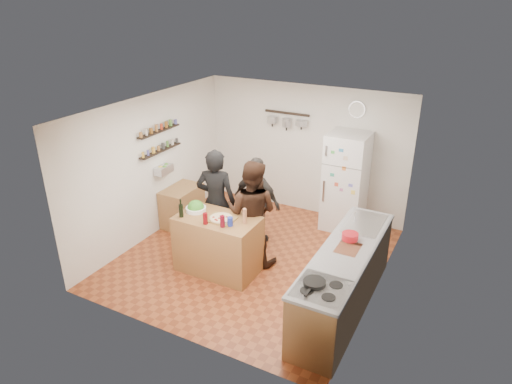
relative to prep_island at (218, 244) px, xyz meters
The scene contains 26 objects.
room_shell 1.27m from the prep_island, 71.15° to the left, with size 4.20×4.20×4.20m.
prep_island is the anchor object (origin of this frame).
pizza_board 0.47m from the prep_island, 14.04° to the right, with size 0.42×0.34×0.02m, color brown.
pizza 0.49m from the prep_island, 14.04° to the right, with size 0.34×0.34×0.02m, color beige.
salad_bowl 0.64m from the prep_island, behind, with size 0.32×0.32×0.06m, color white.
wine_bottle 0.78m from the prep_island, 156.25° to the right, with size 0.07×0.07×0.20m, color black.
wine_glass_near 0.59m from the prep_island, 101.77° to the right, with size 0.07×0.07×0.17m, color #61080D.
wine_glass_far 0.62m from the prep_island, 42.27° to the right, with size 0.07×0.07×0.17m, color #550715.
pepper_mill 0.72m from the prep_island, ahead, with size 0.06×0.06×0.20m, color #A26744.
salt_canister 0.61m from the prep_island, 21.80° to the right, with size 0.08×0.08×0.14m, color navy.
person_left 0.76m from the prep_island, 123.83° to the left, with size 0.65×0.43×1.79m, color black.
person_center 0.71m from the prep_island, 55.17° to the left, with size 0.84×0.65×1.72m, color black.
person_back 1.10m from the prep_island, 83.09° to the left, with size 0.91×0.38×1.56m, color #2B2826.
counter_run 2.02m from the prep_island, ahead, with size 0.63×2.63×0.90m, color #9E7042.
stove_top 2.28m from the prep_island, 25.20° to the right, with size 0.60×0.62×0.02m, color white.
skillet 2.19m from the prep_island, 25.64° to the right, with size 0.26×0.26×0.05m, color black.
sink 2.24m from the prep_island, 22.81° to the left, with size 0.50×0.80×0.03m, color silver.
cutting_board 2.07m from the prep_island, ahead, with size 0.30×0.40×0.02m, color brown.
red_bowl 2.06m from the prep_island, ahead, with size 0.23×0.23×0.09m, color #B5141E.
fridge 2.66m from the prep_island, 61.09° to the left, with size 0.70×0.68×1.80m, color white.
wall_clock 3.38m from the prep_island, 64.22° to the left, with size 0.30×0.30×0.03m, color silver.
spice_shelf_lower 2.06m from the prep_island, 155.03° to the left, with size 0.12×1.00×0.03m, color black.
spice_shelf_upper 2.26m from the prep_island, 155.03° to the left, with size 0.12×1.00×0.03m, color black.
produce_basket 1.88m from the prep_island, 154.62° to the left, with size 0.18×0.35×0.14m, color silver.
side_table 1.74m from the prep_island, 145.00° to the left, with size 0.50×0.80×0.73m, color #AA7847.
pot_rack 2.96m from the prep_island, 90.67° to the left, with size 0.90×0.04×0.04m, color black.
Camera 1 is at (3.06, -5.69, 4.06)m, focal length 32.00 mm.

